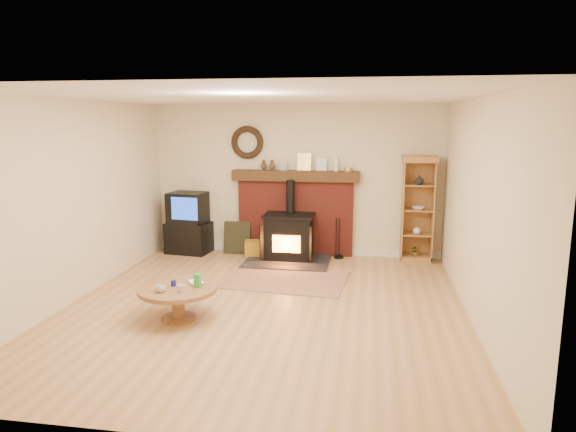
% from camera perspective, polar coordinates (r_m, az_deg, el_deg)
% --- Properties ---
extents(ground, '(5.50, 5.50, 0.00)m').
position_cam_1_polar(ground, '(6.60, -2.62, -10.11)').
color(ground, '#AC7F47').
rests_on(ground, ground).
extents(room_shell, '(5.02, 5.52, 2.61)m').
position_cam_1_polar(room_shell, '(6.30, -2.74, 4.97)').
color(room_shell, beige).
rests_on(room_shell, ground).
extents(chimney_breast, '(2.20, 0.22, 1.78)m').
position_cam_1_polar(chimney_breast, '(8.93, 0.83, 0.75)').
color(chimney_breast, maroon).
rests_on(chimney_breast, ground).
extents(wood_stove, '(1.40, 1.00, 1.34)m').
position_cam_1_polar(wood_stove, '(8.65, 0.09, -2.43)').
color(wood_stove, black).
rests_on(wood_stove, ground).
extents(area_rug, '(1.84, 1.35, 0.01)m').
position_cam_1_polar(area_rug, '(7.63, -0.23, -7.14)').
color(area_rug, brown).
rests_on(area_rug, ground).
extents(tv_unit, '(0.80, 0.60, 1.08)m').
position_cam_1_polar(tv_unit, '(9.26, -11.01, -0.88)').
color(tv_unit, black).
rests_on(tv_unit, ground).
extents(curio_cabinet, '(0.57, 0.41, 1.76)m').
position_cam_1_polar(curio_cabinet, '(8.75, 14.19, 0.76)').
color(curio_cabinet, '#985D31').
rests_on(curio_cabinet, ground).
extents(firelog_box, '(0.48, 0.35, 0.28)m').
position_cam_1_polar(firelog_box, '(8.93, -3.36, -3.63)').
color(firelog_box, '#B2BF1E').
rests_on(firelog_box, ground).
extents(leaning_painting, '(0.48, 0.13, 0.57)m').
position_cam_1_polar(leaning_painting, '(9.13, -5.69, -2.39)').
color(leaning_painting, black).
rests_on(leaning_painting, ground).
extents(fire_tools, '(0.16, 0.16, 0.70)m').
position_cam_1_polar(fire_tools, '(8.84, 5.62, -4.02)').
color(fire_tools, black).
rests_on(fire_tools, ground).
extents(coffee_table, '(0.94, 0.94, 0.56)m').
position_cam_1_polar(coffee_table, '(6.25, -12.14, -8.38)').
color(coffee_table, brown).
rests_on(coffee_table, ground).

